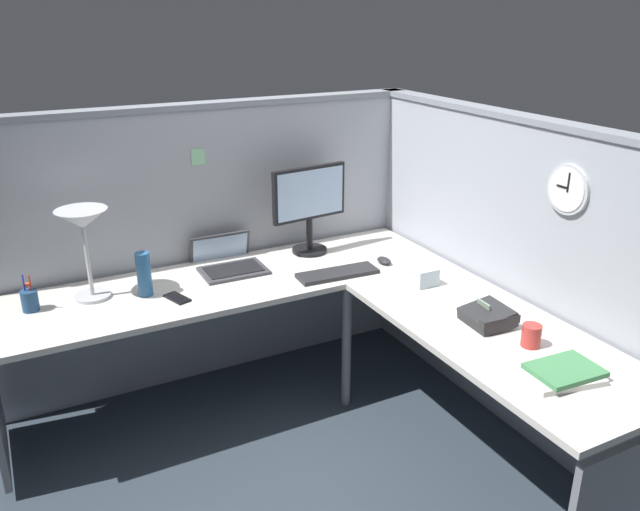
% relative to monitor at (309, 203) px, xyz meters
% --- Properties ---
extents(ground_plane, '(6.80, 6.80, 0.00)m').
position_rel_monitor_xyz_m(ground_plane, '(-0.18, -0.64, -1.02)').
color(ground_plane, '#2D3842').
extents(cubicle_wall_back, '(2.57, 0.12, 1.58)m').
position_rel_monitor_xyz_m(cubicle_wall_back, '(-0.55, 0.23, -0.23)').
color(cubicle_wall_back, '#999EA8').
rests_on(cubicle_wall_back, ground).
extents(cubicle_wall_right, '(0.12, 2.37, 1.58)m').
position_rel_monitor_xyz_m(cubicle_wall_right, '(0.69, -0.90, -0.23)').
color(cubicle_wall_right, '#999EA8').
rests_on(cubicle_wall_right, ground).
extents(desk, '(2.35, 2.15, 0.73)m').
position_rel_monitor_xyz_m(desk, '(-0.33, -0.69, -0.39)').
color(desk, beige).
rests_on(desk, ground).
extents(monitor, '(0.46, 0.20, 0.50)m').
position_rel_monitor_xyz_m(monitor, '(0.00, 0.00, 0.00)').
color(monitor, black).
rests_on(monitor, desk).
extents(laptop, '(0.35, 0.39, 0.22)m').
position_rel_monitor_xyz_m(laptop, '(-0.49, 0.01, -0.27)').
color(laptop, '#38383D').
rests_on(laptop, desk).
extents(keyboard, '(0.44, 0.17, 0.02)m').
position_rel_monitor_xyz_m(keyboard, '(-0.03, -0.38, -0.28)').
color(keyboard, '#232326').
rests_on(keyboard, desk).
extents(computer_mouse, '(0.06, 0.10, 0.03)m').
position_rel_monitor_xyz_m(computer_mouse, '(0.28, -0.35, -0.28)').
color(computer_mouse, '#232326').
rests_on(computer_mouse, desk).
extents(desk_lamp_dome, '(0.24, 0.24, 0.44)m').
position_rel_monitor_xyz_m(desk_lamp_dome, '(-1.21, -0.07, 0.07)').
color(desk_lamp_dome, '#B7BABF').
rests_on(desk_lamp_dome, desk).
extents(pen_cup, '(0.08, 0.08, 0.18)m').
position_rel_monitor_xyz_m(pen_cup, '(-1.49, -0.09, -0.24)').
color(pen_cup, navy).
rests_on(pen_cup, desk).
extents(cell_phone, '(0.11, 0.16, 0.01)m').
position_rel_monitor_xyz_m(cell_phone, '(-0.85, -0.28, -0.29)').
color(cell_phone, black).
rests_on(cell_phone, desk).
extents(thermos_flask, '(0.07, 0.07, 0.22)m').
position_rel_monitor_xyz_m(thermos_flask, '(-0.98, -0.16, -0.18)').
color(thermos_flask, '#26598C').
rests_on(thermos_flask, desk).
extents(office_phone, '(0.21, 0.22, 0.11)m').
position_rel_monitor_xyz_m(office_phone, '(0.29, -1.18, -0.26)').
color(office_phone, '#232326').
rests_on(office_phone, desk).
extents(book_stack, '(0.32, 0.26, 0.04)m').
position_rel_monitor_xyz_m(book_stack, '(0.25, -1.64, -0.27)').
color(book_stack, silver).
rests_on(book_stack, desk).
extents(coffee_mug, '(0.08, 0.08, 0.10)m').
position_rel_monitor_xyz_m(coffee_mug, '(0.32, -1.40, -0.25)').
color(coffee_mug, '#B2332D').
rests_on(coffee_mug, desk).
extents(tissue_box, '(0.12, 0.12, 0.09)m').
position_rel_monitor_xyz_m(tissue_box, '(0.30, -0.68, -0.25)').
color(tissue_box, silver).
rests_on(tissue_box, desk).
extents(wall_clock, '(0.04, 0.22, 0.22)m').
position_rel_monitor_xyz_m(wall_clock, '(0.63, -1.22, 0.29)').
color(wall_clock, '#B7BABF').
extents(pinned_note_leftmost, '(0.07, 0.00, 0.09)m').
position_rel_monitor_xyz_m(pinned_note_leftmost, '(-0.57, 0.18, 0.28)').
color(pinned_note_leftmost, '#8CCC99').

